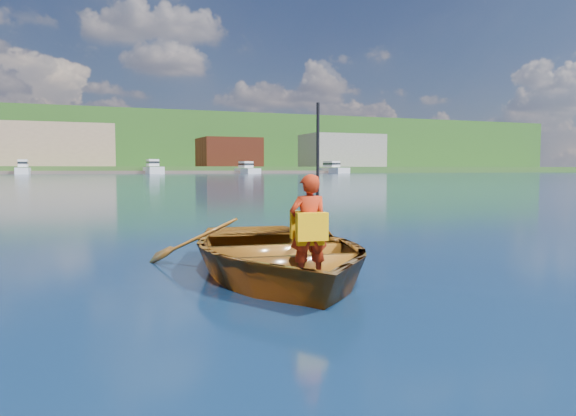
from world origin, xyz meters
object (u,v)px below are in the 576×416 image
at_px(marina_yachts, 99,169).
at_px(rowboat, 276,252).
at_px(child_paddler, 309,227).
at_px(dock, 53,172).

bearing_deg(marina_yachts, rowboat, -92.28).
height_order(child_paddler, dock, child_paddler).
bearing_deg(marina_yachts, dock, 156.61).
height_order(rowboat, marina_yachts, marina_yachts).
distance_m(rowboat, child_paddler, 0.99).
bearing_deg(marina_yachts, child_paddler, -92.25).
distance_m(child_paddler, dock, 149.72).
bearing_deg(dock, child_paddler, -88.08).
xyz_separation_m(rowboat, marina_yachts, (5.74, 144.09, 1.04)).
bearing_deg(child_paddler, rowboat, 92.73).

